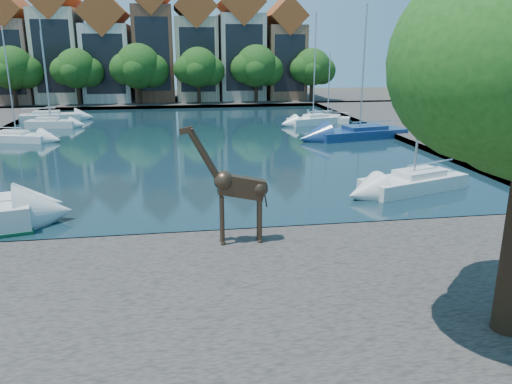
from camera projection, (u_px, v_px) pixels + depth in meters
ground at (210, 241)px, 21.24m from camera, size 160.00×160.00×0.00m
water_basin at (191, 140)px, 43.99m from camera, size 38.00×50.00×0.08m
near_quay at (226, 322)px, 14.53m from camera, size 50.00×14.00×0.50m
far_quay at (184, 101)px, 74.28m from camera, size 60.00×16.00×0.50m
right_quay at (454, 131)px, 47.69m from camera, size 14.00×52.00×0.50m
townhouse_west_end at (14, 52)px, 68.83m from camera, size 5.44×9.18×14.93m
townhouse_west_mid at (59, 45)px, 69.49m from camera, size 5.94×9.18×16.79m
townhouse_west_inner at (108, 52)px, 70.71m from camera, size 6.43×9.18×15.15m
townhouse_center at (154, 44)px, 71.40m from camera, size 5.44×9.18×16.93m
townhouse_east_inner at (196, 49)px, 72.48m from camera, size 5.94×9.18×15.79m
townhouse_east_mid at (240, 46)px, 73.36m from camera, size 6.43×9.18×16.65m
townhouse_east_end at (283, 53)px, 74.61m from camera, size 5.44×9.18×14.43m
far_tree_far_west at (13, 69)px, 64.39m from camera, size 7.28×5.60×7.68m
far_tree_west at (77, 70)px, 65.62m from camera, size 6.76×5.20×7.36m
far_tree_mid_west at (139, 68)px, 66.77m from camera, size 7.80×6.00×8.00m
far_tree_mid_east at (199, 69)px, 68.01m from camera, size 7.02×5.40×7.52m
far_tree_east at (257, 67)px, 69.19m from camera, size 7.54×5.80×7.84m
far_tree_far_east at (313, 68)px, 70.43m from camera, size 6.76×5.20×7.36m
giraffe_statue at (235, 186)px, 19.18m from camera, size 3.25×0.56×4.66m
sailboat_left_c at (16, 136)px, 43.21m from camera, size 5.96×3.54×9.56m
sailboat_left_d at (51, 122)px, 50.62m from camera, size 4.92×2.18×9.41m
sailboat_left_e at (51, 115)px, 55.25m from camera, size 6.53×2.99×11.02m
sailboat_right_a at (414, 180)px, 28.37m from camera, size 6.76×4.20×10.71m
sailboat_right_b at (360, 132)px, 44.73m from camera, size 8.78×4.64×11.40m
sailboat_right_c at (313, 119)px, 52.72m from camera, size 5.70×3.48×11.20m
sailboat_right_d at (328, 118)px, 54.12m from camera, size 5.02×3.46×7.39m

